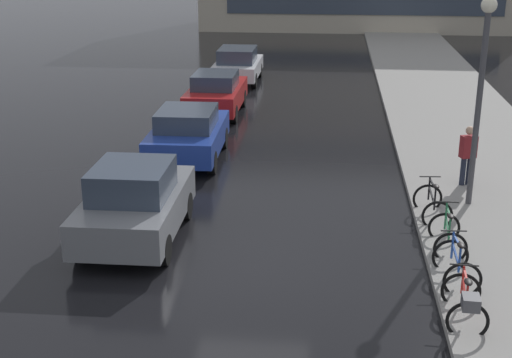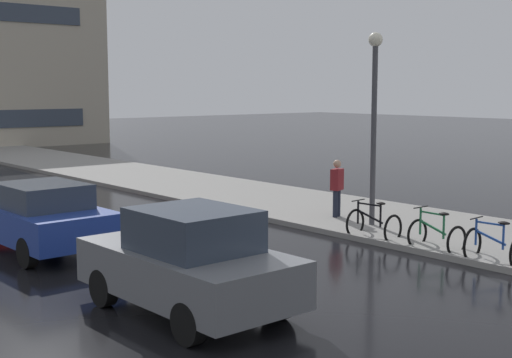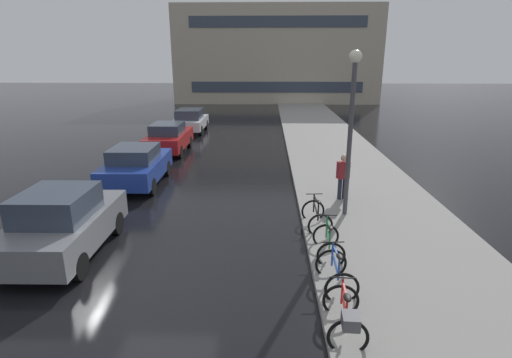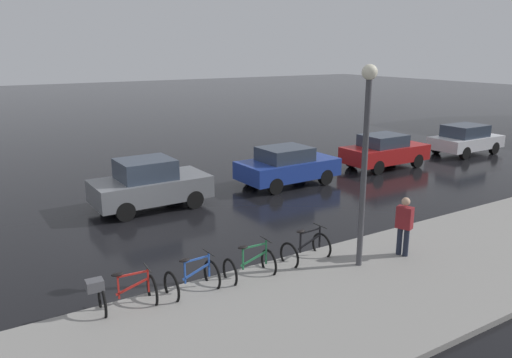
% 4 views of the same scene
% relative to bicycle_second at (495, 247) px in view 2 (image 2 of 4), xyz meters
% --- Properties ---
extents(ground_plane, '(140.00, 140.00, 0.00)m').
position_rel_bicycle_second_xyz_m(ground_plane, '(-4.03, 0.31, -0.40)').
color(ground_plane, black).
extents(sidewalk_kerb, '(4.80, 60.00, 0.14)m').
position_rel_bicycle_second_xyz_m(sidewalk_kerb, '(1.97, 10.31, -0.33)').
color(sidewalk_kerb, gray).
rests_on(sidewalk_kerb, ground).
extents(bicycle_second, '(0.80, 1.13, 0.96)m').
position_rel_bicycle_second_xyz_m(bicycle_second, '(0.00, 0.00, 0.00)').
color(bicycle_second, black).
rests_on(bicycle_second, ground).
extents(bicycle_third, '(0.72, 1.14, 0.99)m').
position_rel_bicycle_second_xyz_m(bicycle_third, '(0.04, 1.48, -0.01)').
color(bicycle_third, black).
rests_on(bicycle_third, ground).
extents(bicycle_farthest, '(0.80, 1.22, 0.97)m').
position_rel_bicycle_second_xyz_m(bicycle_farthest, '(-0.05, 3.22, -0.00)').
color(bicycle_farthest, black).
rests_on(bicycle_farthest, ground).
extents(car_grey, '(2.00, 3.98, 1.75)m').
position_rel_bicycle_second_xyz_m(car_grey, '(-6.65, 1.49, 0.45)').
color(car_grey, slate).
rests_on(car_grey, ground).
extents(car_blue, '(2.05, 4.11, 1.56)m').
position_rel_bicycle_second_xyz_m(car_blue, '(-6.64, 7.31, 0.39)').
color(car_blue, navy).
rests_on(car_blue, ground).
extents(pedestrian, '(0.46, 0.36, 1.72)m').
position_rel_bicycle_second_xyz_m(pedestrian, '(1.09, 5.52, 0.57)').
color(pedestrian, '#1E2333').
rests_on(pedestrian, ground).
extents(streetlamp, '(0.36, 0.36, 5.06)m').
position_rel_bicycle_second_xyz_m(streetlamp, '(0.95, 4.13, 2.82)').
color(streetlamp, '#424247').
rests_on(streetlamp, ground).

